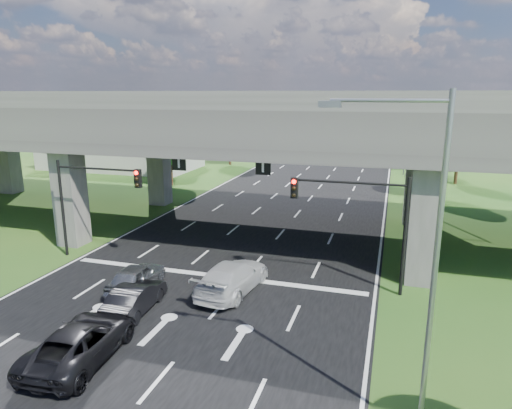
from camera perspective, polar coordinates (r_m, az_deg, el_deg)
The scene contains 19 objects.
ground at distance 22.87m, azimuth -8.91°, elevation -12.04°, with size 160.00×160.00×0.00m, color #214F19.
road at distance 31.49m, azimuth -1.01°, elevation -4.52°, with size 18.00×120.00×0.03m, color black.
overpass at distance 31.87m, azimuth 0.05°, elevation 10.22°, with size 80.00×15.00×10.00m.
warehouse at distance 64.49m, azimuth -16.46°, elevation 6.17°, with size 20.00×10.00×4.00m, color #9E9E99.
signal_right at distance 23.14m, azimuth 12.91°, elevation -0.85°, with size 5.76×0.54×6.00m.
signal_left at distance 28.71m, azimuth -19.97°, elevation 1.47°, with size 5.76×0.54×6.00m.
streetlight_near at distance 13.11m, azimuth 19.94°, elevation -5.03°, with size 3.38×0.25×10.00m.
streetlight_far at distance 42.64m, azimuth 18.17°, elevation 7.64°, with size 3.38×0.25×10.00m.
streetlight_beyond at distance 58.59m, azimuth 17.95°, elevation 9.14°, with size 3.38×0.25×10.00m.
tree_left_near at distance 50.38m, azimuth -10.68°, elevation 7.74°, with size 4.50×4.50×7.80m.
tree_left_mid at distance 58.89m, azimuth -9.67°, elevation 7.99°, with size 3.91×3.90×6.76m.
tree_left_far at distance 64.56m, azimuth -3.28°, elevation 9.51°, with size 4.80×4.80×8.32m.
tree_right_near at distance 46.91m, azimuth 21.59°, elevation 6.20°, with size 4.20×4.20×7.28m.
tree_right_mid at distance 55.17m, azimuth 24.08°, elevation 6.62°, with size 3.91×3.90×6.76m.
tree_right_far at distance 62.71m, azimuth 19.64°, elevation 8.33°, with size 4.50×4.50×7.80m.
car_silver at distance 24.43m, azimuth -14.74°, elevation -8.75°, with size 1.63×4.06×1.38m, color gray.
car_dark at distance 22.18m, azimuth -14.86°, elevation -11.20°, with size 1.42×4.08×1.34m, color black.
car_white at distance 23.45m, azimuth -2.96°, elevation -9.02°, with size 2.20×5.41×1.57m, color #B1B1B1.
car_trailing at distance 19.12m, azimuth -21.03°, elevation -15.73°, with size 2.43×5.28×1.47m, color black.
Camera 1 is at (9.22, -18.44, 9.88)m, focal length 32.00 mm.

